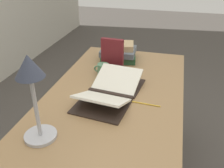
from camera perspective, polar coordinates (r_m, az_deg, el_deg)
name	(u,v)px	position (r m, az deg, el deg)	size (l,w,h in m)	color
reading_desk	(113,110)	(1.50, 0.23, -5.90)	(1.53, 0.80, 0.76)	#937047
open_book	(110,91)	(1.45, -0.41, -1.66)	(0.54, 0.34, 0.09)	black
book_stack_tall	(118,52)	(1.93, 1.47, 7.29)	(0.25, 0.30, 0.13)	#234C2D
book_standing_upright	(112,55)	(1.72, 0.07, 6.57)	(0.04, 0.16, 0.23)	maroon
reading_lamp	(32,83)	(1.06, -17.90, 0.13)	(0.15, 0.15, 0.40)	#ADADB2
coffee_mug	(103,70)	(1.69, -2.11, 3.31)	(0.08, 0.11, 0.08)	#4C7F5B
pencil	(145,104)	(1.40, 7.45, -4.48)	(0.02, 0.18, 0.01)	gold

